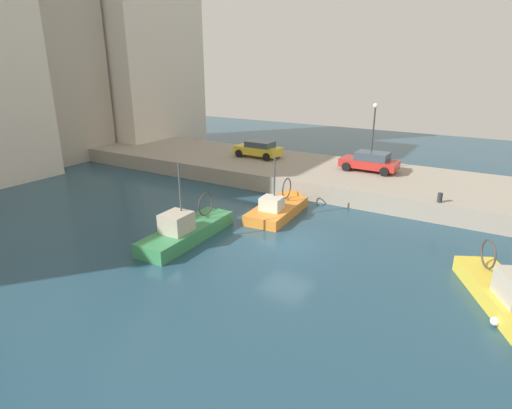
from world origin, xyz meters
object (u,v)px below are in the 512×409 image
at_px(parked_car_yellow, 258,149).
at_px(mooring_bollard_mid, 440,198).
at_px(fishing_boat_orange, 280,211).
at_px(quay_streetlamp, 374,125).
at_px(fishing_boat_yellow, 497,295).
at_px(fishing_boat_green, 191,235).
at_px(parked_car_red, 370,161).

relative_size(parked_car_yellow, mooring_bollard_mid, 7.25).
relative_size(fishing_boat_orange, parked_car_yellow, 1.49).
relative_size(mooring_bollard_mid, quay_streetlamp, 0.11).
bearing_deg(mooring_bollard_mid, fishing_boat_orange, 112.08).
distance_m(fishing_boat_yellow, fishing_boat_orange, 12.63).
distance_m(fishing_boat_green, parked_car_yellow, 14.69).
distance_m(parked_car_yellow, parked_car_red, 9.38).
distance_m(fishing_boat_yellow, parked_car_red, 15.65).
distance_m(fishing_boat_green, parked_car_red, 15.19).
bearing_deg(fishing_boat_yellow, fishing_boat_green, 96.11).
height_order(fishing_boat_green, mooring_bollard_mid, fishing_boat_green).
distance_m(mooring_bollard_mid, quay_streetlamp, 8.59).
bearing_deg(fishing_boat_green, parked_car_red, -19.89).
distance_m(fishing_boat_yellow, parked_car_yellow, 22.27).
bearing_deg(fishing_boat_yellow, mooring_bollard_mid, 24.04).
height_order(parked_car_red, mooring_bollard_mid, parked_car_red).
bearing_deg(parked_car_yellow, fishing_boat_yellow, -124.07).
bearing_deg(fishing_boat_orange, parked_car_red, -18.84).
distance_m(fishing_boat_yellow, quay_streetlamp, 16.73).
relative_size(fishing_boat_green, quay_streetlamp, 1.45).
bearing_deg(quay_streetlamp, fishing_boat_yellow, -145.49).
bearing_deg(fishing_boat_yellow, fishing_boat_orange, 70.36).
xyz_separation_m(fishing_boat_yellow, parked_car_red, (12.67, 9.02, 1.76)).
distance_m(fishing_boat_orange, quay_streetlamp, 10.44).
bearing_deg(quay_streetlamp, parked_car_yellow, 95.51).
xyz_separation_m(fishing_boat_yellow, fishing_boat_green, (-1.51, 14.15, -0.03)).
xyz_separation_m(parked_car_yellow, parked_car_red, (0.23, -9.38, 0.02)).
height_order(fishing_boat_green, quay_streetlamp, quay_streetlamp).
distance_m(fishing_boat_green, quay_streetlamp, 16.24).
distance_m(fishing_boat_green, mooring_bollard_mid, 14.19).
bearing_deg(parked_car_red, fishing_boat_yellow, -144.57).
relative_size(fishing_boat_orange, parked_car_red, 1.44).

